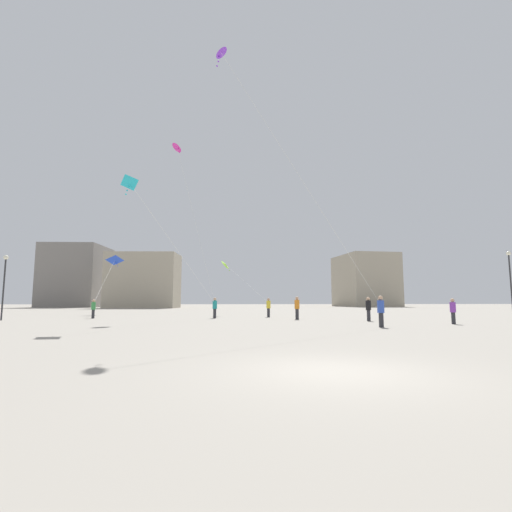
{
  "coord_description": "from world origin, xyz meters",
  "views": [
    {
      "loc": [
        -2.45,
        -8.2,
        1.53
      ],
      "look_at": [
        0.0,
        19.99,
        4.87
      ],
      "focal_mm": 26.49,
      "sensor_mm": 36.0,
      "label": 1
    }
  ],
  "objects_px": {
    "kite_cyan_delta": "(133,188)",
    "lamppost_east": "(510,274)",
    "kite_magenta_diamond": "(178,149)",
    "building_left_hall": "(77,276)",
    "person_in_black": "(368,308)",
    "lamppost_west": "(4,276)",
    "person_in_teal": "(215,307)",
    "kite_violet_diamond": "(226,60)",
    "building_centre_hall": "(144,281)",
    "person_in_green": "(93,308)",
    "person_in_blue": "(381,310)",
    "person_in_orange": "(297,307)",
    "person_in_purple": "(453,310)",
    "building_right_hall": "(365,281)",
    "kite_cobalt_delta": "(115,261)",
    "person_in_yellow": "(268,307)",
    "kite_lime_diamond": "(226,265)"
  },
  "relations": [
    {
      "from": "kite_cyan_delta",
      "to": "lamppost_east",
      "type": "distance_m",
      "value": 30.56
    },
    {
      "from": "kite_violet_diamond",
      "to": "lamppost_west",
      "type": "height_order",
      "value": "kite_violet_diamond"
    },
    {
      "from": "kite_lime_diamond",
      "to": "building_right_hall",
      "type": "xyz_separation_m",
      "value": [
        37.21,
        57.28,
        1.46
      ]
    },
    {
      "from": "lamppost_west",
      "to": "person_in_green",
      "type": "bearing_deg",
      "value": 24.73
    },
    {
      "from": "kite_cyan_delta",
      "to": "kite_lime_diamond",
      "type": "relative_size",
      "value": 1.97
    },
    {
      "from": "person_in_black",
      "to": "kite_violet_diamond",
      "type": "height_order",
      "value": "kite_violet_diamond"
    },
    {
      "from": "person_in_teal",
      "to": "person_in_green",
      "type": "bearing_deg",
      "value": -166.2
    },
    {
      "from": "person_in_purple",
      "to": "kite_cyan_delta",
      "type": "height_order",
      "value": "kite_cyan_delta"
    },
    {
      "from": "kite_magenta_diamond",
      "to": "building_left_hall",
      "type": "height_order",
      "value": "kite_magenta_diamond"
    },
    {
      "from": "kite_cyan_delta",
      "to": "lamppost_west",
      "type": "distance_m",
      "value": 14.81
    },
    {
      "from": "building_centre_hall",
      "to": "kite_magenta_diamond",
      "type": "bearing_deg",
      "value": -75.25
    },
    {
      "from": "person_in_purple",
      "to": "kite_violet_diamond",
      "type": "xyz_separation_m",
      "value": [
        -14.91,
        -3.11,
        14.47
      ]
    },
    {
      "from": "person_in_teal",
      "to": "lamppost_west",
      "type": "relative_size",
      "value": 0.35
    },
    {
      "from": "person_in_green",
      "to": "building_right_hall",
      "type": "distance_m",
      "value": 80.17
    },
    {
      "from": "person_in_green",
      "to": "person_in_orange",
      "type": "distance_m",
      "value": 17.39
    },
    {
      "from": "person_in_teal",
      "to": "building_left_hall",
      "type": "xyz_separation_m",
      "value": [
        -33.84,
        59.25,
        6.21
      ]
    },
    {
      "from": "kite_cobalt_delta",
      "to": "building_left_hall",
      "type": "height_order",
      "value": "building_left_hall"
    },
    {
      "from": "person_in_green",
      "to": "building_left_hall",
      "type": "relative_size",
      "value": 0.11
    },
    {
      "from": "person_in_black",
      "to": "lamppost_east",
      "type": "distance_m",
      "value": 13.48
    },
    {
      "from": "person_in_purple",
      "to": "lamppost_west",
      "type": "xyz_separation_m",
      "value": [
        -31.96,
        7.42,
        2.48
      ]
    },
    {
      "from": "kite_cobalt_delta",
      "to": "person_in_purple",
      "type": "bearing_deg",
      "value": -36.62
    },
    {
      "from": "building_centre_hall",
      "to": "building_right_hall",
      "type": "height_order",
      "value": "building_right_hall"
    },
    {
      "from": "person_in_black",
      "to": "kite_violet_diamond",
      "type": "distance_m",
      "value": 19.41
    },
    {
      "from": "person_in_purple",
      "to": "person_in_teal",
      "type": "height_order",
      "value": "person_in_teal"
    },
    {
      "from": "person_in_black",
      "to": "person_in_orange",
      "type": "xyz_separation_m",
      "value": [
        -4.85,
        2.9,
        0.04
      ]
    },
    {
      "from": "person_in_orange",
      "to": "building_left_hall",
      "type": "bearing_deg",
      "value": -73.47
    },
    {
      "from": "person_in_green",
      "to": "person_in_orange",
      "type": "height_order",
      "value": "person_in_orange"
    },
    {
      "from": "person_in_blue",
      "to": "building_centre_hall",
      "type": "xyz_separation_m",
      "value": [
        -25.61,
        59.23,
        4.64
      ]
    },
    {
      "from": "kite_violet_diamond",
      "to": "building_centre_hall",
      "type": "xyz_separation_m",
      "value": [
        -16.57,
        59.95,
        -9.75
      ]
    },
    {
      "from": "kite_violet_diamond",
      "to": "building_left_hall",
      "type": "height_order",
      "value": "kite_violet_diamond"
    },
    {
      "from": "person_in_black",
      "to": "building_centre_hall",
      "type": "distance_m",
      "value": 59.64
    },
    {
      "from": "building_right_hall",
      "to": "person_in_orange",
      "type": "bearing_deg",
      "value": -115.24
    },
    {
      "from": "person_in_yellow",
      "to": "kite_cobalt_delta",
      "type": "relative_size",
      "value": 0.16
    },
    {
      "from": "person_in_green",
      "to": "lamppost_east",
      "type": "height_order",
      "value": "lamppost_east"
    },
    {
      "from": "person_in_yellow",
      "to": "kite_cyan_delta",
      "type": "distance_m",
      "value": 17.21
    },
    {
      "from": "person_in_purple",
      "to": "building_centre_hall",
      "type": "bearing_deg",
      "value": -17.83
    },
    {
      "from": "person_in_green",
      "to": "person_in_blue",
      "type": "bearing_deg",
      "value": 163.65
    },
    {
      "from": "person_in_purple",
      "to": "person_in_teal",
      "type": "bearing_deg",
      "value": 11.63
    },
    {
      "from": "kite_cyan_delta",
      "to": "building_centre_hall",
      "type": "bearing_deg",
      "value": 100.84
    },
    {
      "from": "building_centre_hall",
      "to": "kite_lime_diamond",
      "type": "bearing_deg",
      "value": -67.46
    },
    {
      "from": "kite_magenta_diamond",
      "to": "building_centre_hall",
      "type": "height_order",
      "value": "kite_magenta_diamond"
    },
    {
      "from": "person_in_teal",
      "to": "kite_lime_diamond",
      "type": "xyz_separation_m",
      "value": [
        0.95,
        6.79,
        4.32
      ]
    },
    {
      "from": "kite_violet_diamond",
      "to": "person_in_blue",
      "type": "bearing_deg",
      "value": 4.51
    },
    {
      "from": "person_in_blue",
      "to": "building_centre_hall",
      "type": "bearing_deg",
      "value": -170.58
    },
    {
      "from": "kite_cobalt_delta",
      "to": "lamppost_west",
      "type": "bearing_deg",
      "value": -110.04
    },
    {
      "from": "kite_cyan_delta",
      "to": "person_in_black",
      "type": "bearing_deg",
      "value": 15.6
    },
    {
      "from": "person_in_teal",
      "to": "kite_violet_diamond",
      "type": "xyz_separation_m",
      "value": [
        0.73,
        -12.71,
        14.4
      ]
    },
    {
      "from": "person_in_teal",
      "to": "kite_cyan_delta",
      "type": "height_order",
      "value": "kite_cyan_delta"
    },
    {
      "from": "person_in_black",
      "to": "lamppost_east",
      "type": "bearing_deg",
      "value": 148.54
    },
    {
      "from": "kite_violet_diamond",
      "to": "kite_magenta_diamond",
      "type": "bearing_deg",
      "value": 107.82
    }
  ]
}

